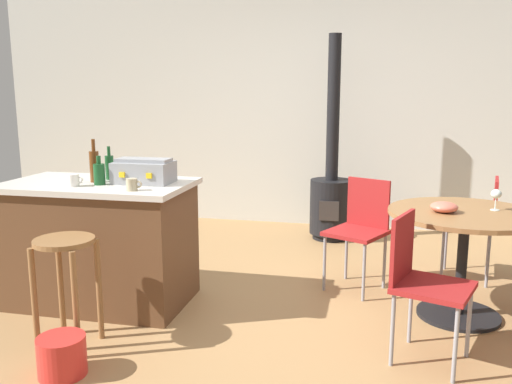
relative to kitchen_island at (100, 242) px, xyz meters
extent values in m
plane|color=#A37A4C|center=(1.38, 0.08, -0.45)|extent=(8.80, 8.80, 0.00)
cube|color=beige|center=(1.38, 2.74, 0.90)|extent=(8.00, 0.10, 2.70)
cube|color=brown|center=(0.00, 0.00, -0.02)|extent=(1.27, 0.72, 0.85)
cube|color=beige|center=(0.00, 0.00, 0.42)|extent=(1.33, 0.78, 0.04)
cylinder|color=olive|center=(0.30, -0.56, -0.13)|extent=(0.04, 0.04, 0.65)
cylinder|color=olive|center=(0.03, -0.56, -0.13)|extent=(0.04, 0.04, 0.65)
cylinder|color=olive|center=(0.03, -0.83, -0.13)|extent=(0.04, 0.04, 0.65)
cylinder|color=olive|center=(0.30, -0.83, -0.13)|extent=(0.04, 0.04, 0.65)
cylinder|color=olive|center=(0.16, -0.70, 0.21)|extent=(0.36, 0.36, 0.03)
cylinder|color=black|center=(2.54, 0.29, -0.44)|extent=(0.56, 0.56, 0.02)
cylinder|color=black|center=(2.54, 0.29, -0.09)|extent=(0.07, 0.07, 0.72)
cylinder|color=olive|center=(2.54, 0.29, 0.28)|extent=(1.01, 1.01, 0.03)
cube|color=maroon|center=(2.29, -0.41, 0.00)|extent=(0.51, 0.51, 0.03)
cube|color=maroon|center=(2.11, -0.35, 0.20)|extent=(0.15, 0.35, 0.40)
cylinder|color=gray|center=(2.19, -0.19, -0.23)|extent=(0.02, 0.02, 0.43)
cylinder|color=gray|center=(2.07, -0.51, -0.23)|extent=(0.02, 0.02, 0.43)
cylinder|color=gray|center=(2.39, -0.63, -0.23)|extent=(0.02, 0.02, 0.43)
cylinder|color=gray|center=(2.51, -0.31, -0.23)|extent=(0.02, 0.02, 0.43)
cube|color=maroon|center=(2.70, 1.12, 0.00)|extent=(0.47, 0.47, 0.03)
cube|color=maroon|center=(2.89, 1.08, 0.20)|extent=(0.09, 0.36, 0.40)
cylinder|color=gray|center=(2.84, 0.92, -0.23)|extent=(0.02, 0.02, 0.44)
cylinder|color=gray|center=(2.90, 1.25, -0.23)|extent=(0.02, 0.02, 0.44)
cylinder|color=gray|center=(2.57, 1.32, -0.23)|extent=(0.02, 0.02, 0.44)
cylinder|color=gray|center=(2.51, 0.98, -0.23)|extent=(0.02, 0.02, 0.44)
cube|color=maroon|center=(1.81, 0.65, 0.01)|extent=(0.54, 0.54, 0.03)
cube|color=maroon|center=(1.90, 0.82, 0.21)|extent=(0.33, 0.18, 0.40)
cylinder|color=gray|center=(2.04, 0.72, -0.23)|extent=(0.02, 0.02, 0.44)
cylinder|color=gray|center=(1.74, 0.88, -0.23)|extent=(0.02, 0.02, 0.44)
cylinder|color=gray|center=(1.59, 0.57, -0.23)|extent=(0.02, 0.02, 0.44)
cylinder|color=gray|center=(1.89, 0.42, -0.23)|extent=(0.02, 0.02, 0.44)
cylinder|color=black|center=(1.50, 2.11, -0.42)|extent=(0.37, 0.37, 0.06)
cylinder|color=black|center=(1.50, 2.11, -0.10)|extent=(0.44, 0.44, 0.57)
cube|color=#2D2826|center=(1.50, 1.89, -0.10)|extent=(0.20, 0.02, 0.20)
cylinder|color=black|center=(1.50, 2.11, 0.92)|extent=(0.13, 0.13, 1.48)
cube|color=gray|center=(0.34, 0.05, 0.52)|extent=(0.40, 0.26, 0.15)
cube|color=gray|center=(0.34, 0.05, 0.61)|extent=(0.38, 0.16, 0.02)
cube|color=yellow|center=(0.24, -0.09, 0.52)|extent=(0.04, 0.01, 0.04)
cube|color=yellow|center=(0.44, -0.09, 0.52)|extent=(0.04, 0.01, 0.04)
cylinder|color=#194C23|center=(0.03, 0.15, 0.53)|extent=(0.06, 0.06, 0.18)
cylinder|color=#194C23|center=(0.03, 0.15, 0.66)|extent=(0.02, 0.02, 0.07)
cylinder|color=#603314|center=(-0.02, 0.01, 0.56)|extent=(0.07, 0.07, 0.22)
cylinder|color=#603314|center=(-0.02, 0.01, 0.71)|extent=(0.03, 0.03, 0.09)
cylinder|color=#194C23|center=(0.07, -0.08, 0.52)|extent=(0.08, 0.08, 0.15)
cylinder|color=#194C23|center=(0.07, -0.08, 0.62)|extent=(0.03, 0.03, 0.06)
cylinder|color=white|center=(-0.07, -0.19, 0.49)|extent=(0.08, 0.08, 0.08)
torus|color=white|center=(-0.02, -0.19, 0.49)|extent=(0.05, 0.01, 0.05)
cylinder|color=tan|center=(0.39, -0.25, 0.49)|extent=(0.07, 0.07, 0.08)
torus|color=tan|center=(0.44, -0.25, 0.49)|extent=(0.05, 0.01, 0.05)
cylinder|color=silver|center=(2.74, 0.37, 0.30)|extent=(0.06, 0.06, 0.00)
cylinder|color=silver|center=(2.74, 0.37, 0.34)|extent=(0.01, 0.01, 0.08)
ellipsoid|color=silver|center=(2.74, 0.37, 0.41)|extent=(0.07, 0.07, 0.06)
ellipsoid|color=#DB6651|center=(2.40, 0.23, 0.33)|extent=(0.18, 0.18, 0.07)
cylinder|color=red|center=(0.31, -1.01, -0.34)|extent=(0.26, 0.26, 0.22)
camera|label=1|loc=(1.93, -3.40, 1.08)|focal=37.22mm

